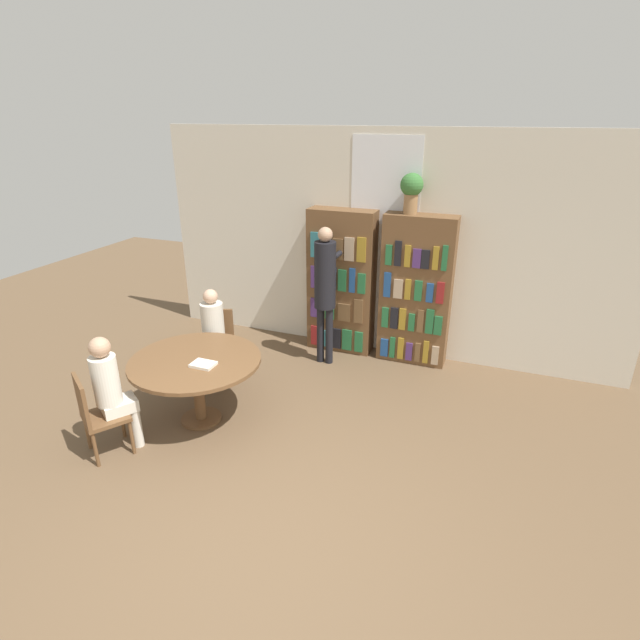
# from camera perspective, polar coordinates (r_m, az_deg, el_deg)

# --- Properties ---
(ground_plane) EXTENTS (16.00, 16.00, 0.00)m
(ground_plane) POSITION_cam_1_polar(r_m,az_deg,el_deg) (4.43, -7.03, -23.04)
(ground_plane) COLOR brown
(wall_back) EXTENTS (6.40, 0.07, 3.00)m
(wall_back) POSITION_cam_1_polar(r_m,az_deg,el_deg) (6.78, 7.22, 8.42)
(wall_back) COLOR beige
(wall_back) RESTS_ON ground_plane
(bookshelf_left) EXTENTS (0.91, 0.34, 1.99)m
(bookshelf_left) POSITION_cam_1_polar(r_m,az_deg,el_deg) (6.89, 2.44, 4.33)
(bookshelf_left) COLOR brown
(bookshelf_left) RESTS_ON ground_plane
(bookshelf_right) EXTENTS (0.91, 0.34, 1.99)m
(bookshelf_right) POSITION_cam_1_polar(r_m,az_deg,el_deg) (6.65, 10.89, 3.24)
(bookshelf_right) COLOR brown
(bookshelf_right) RESTS_ON ground_plane
(flower_vase) EXTENTS (0.28, 0.28, 0.49)m
(flower_vase) POSITION_cam_1_polar(r_m,az_deg,el_deg) (6.37, 10.42, 14.47)
(flower_vase) COLOR #997047
(flower_vase) RESTS_ON bookshelf_right
(reading_table) EXTENTS (1.39, 1.39, 0.75)m
(reading_table) POSITION_cam_1_polar(r_m,az_deg,el_deg) (5.48, -13.99, -5.33)
(reading_table) COLOR brown
(reading_table) RESTS_ON ground_plane
(chair_near_camera) EXTENTS (0.55, 0.55, 0.87)m
(chair_near_camera) POSITION_cam_1_polar(r_m,az_deg,el_deg) (5.34, -24.21, -9.63)
(chair_near_camera) COLOR brown
(chair_near_camera) RESTS_ON ground_plane
(chair_left_side) EXTENTS (0.51, 0.51, 0.87)m
(chair_left_side) POSITION_cam_1_polar(r_m,az_deg,el_deg) (6.45, -11.68, -2.36)
(chair_left_side) COLOR brown
(chair_left_side) RESTS_ON ground_plane
(seated_reader_left) EXTENTS (0.37, 0.41, 1.22)m
(seated_reader_left) POSITION_cam_1_polar(r_m,az_deg,el_deg) (6.20, -12.16, -1.31)
(seated_reader_left) COLOR beige
(seated_reader_left) RESTS_ON ground_plane
(seated_reader_right) EXTENTS (0.38, 0.40, 1.24)m
(seated_reader_right) POSITION_cam_1_polar(r_m,az_deg,el_deg) (5.26, -22.69, -7.10)
(seated_reader_right) COLOR silver
(seated_reader_right) RESTS_ON ground_plane
(librarian_standing) EXTENTS (0.28, 0.55, 1.85)m
(librarian_standing) POSITION_cam_1_polar(r_m,az_deg,el_deg) (6.41, 0.60, 4.22)
(librarian_standing) COLOR black
(librarian_standing) RESTS_ON ground_plane
(open_book_on_table) EXTENTS (0.24, 0.18, 0.03)m
(open_book_on_table) POSITION_cam_1_polar(r_m,az_deg,el_deg) (5.27, -13.20, -4.96)
(open_book_on_table) COLOR silver
(open_book_on_table) RESTS_ON reading_table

